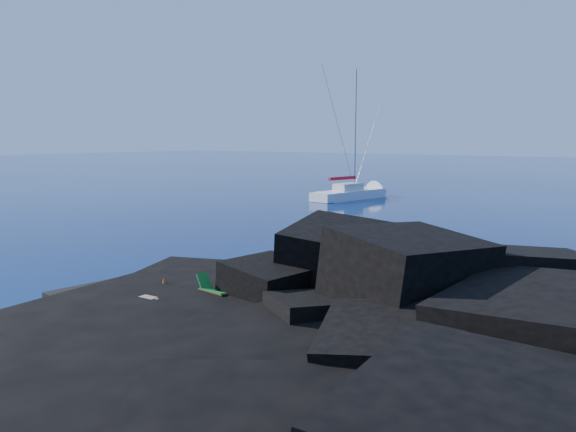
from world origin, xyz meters
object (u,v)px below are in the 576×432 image
Objects in this scene: sailboat at (351,199)px; deck_chair at (215,286)px; sunbather at (148,299)px; marker_cone at (164,284)px.

deck_chair is (16.28, -38.05, 0.86)m from sailboat.
sunbather is at bearing -60.67° from sailboat.
sailboat reaches higher than deck_chair.
deck_chair is at bearing 5.94° from marker_cone.
sunbather is 2.12m from marker_cone.
sailboat reaches higher than marker_cone.
deck_chair is 0.76× the size of sunbather.
marker_cone is (-1.15, 1.78, 0.07)m from sunbather.
marker_cone reaches higher than sunbather.
sailboat is 9.56× the size of deck_chair.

